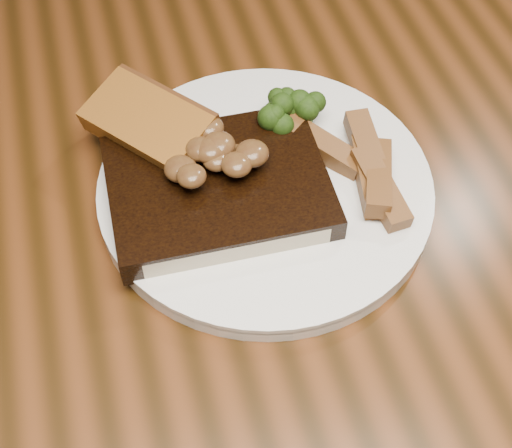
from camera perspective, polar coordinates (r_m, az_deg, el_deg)
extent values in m
cube|color=#4C260F|center=(0.56, 1.41, -3.11)|extent=(1.60, 0.90, 0.04)
cube|color=black|center=(1.29, -3.97, 16.35)|extent=(0.45, 0.45, 0.04)
cylinder|color=black|center=(1.58, 1.80, 14.21)|extent=(0.04, 0.04, 0.40)
cylinder|color=black|center=(1.56, -10.55, 12.63)|extent=(0.04, 0.04, 0.40)
cylinder|color=black|center=(1.34, 4.56, 5.37)|extent=(0.04, 0.04, 0.40)
cylinder|color=black|center=(1.32, -9.61, 3.43)|extent=(0.04, 0.04, 0.40)
cylinder|color=white|center=(0.57, 0.74, 2.78)|extent=(0.27, 0.27, 0.01)
cube|color=black|center=(0.55, -3.03, 2.88)|extent=(0.17, 0.13, 0.02)
cube|color=#C4B898|center=(0.52, -1.54, -2.09)|extent=(0.14, 0.02, 0.02)
cube|color=brown|center=(0.59, -8.42, 6.65)|extent=(0.10, 0.11, 0.02)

